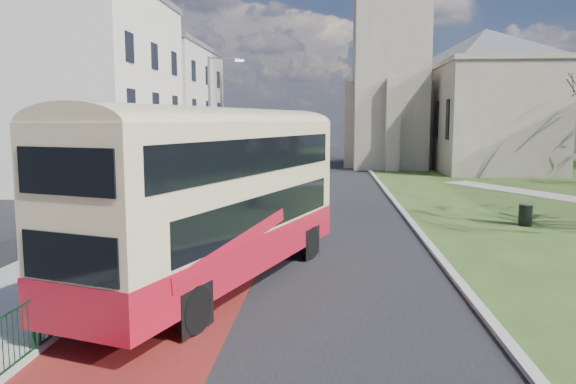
{
  "coord_description": "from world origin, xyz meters",
  "views": [
    {
      "loc": [
        2.57,
        -14.93,
        4.41
      ],
      "look_at": [
        1.17,
        3.91,
        2.0
      ],
      "focal_mm": 35.0,
      "sensor_mm": 36.0,
      "label": 1
    }
  ],
  "objects": [
    {
      "name": "road_carriageway",
      "position": [
        1.5,
        20.0,
        0.01
      ],
      "size": [
        9.0,
        120.0,
        0.01
      ],
      "primitive_type": "cube",
      "color": "black",
      "rests_on": "ground"
    },
    {
      "name": "street_block_far",
      "position": [
        -14.0,
        38.0,
        5.76
      ],
      "size": [
        10.3,
        16.3,
        11.5
      ],
      "color": "#B9AE9D",
      "rests_on": "ground"
    },
    {
      "name": "street_block_near",
      "position": [
        -14.0,
        22.0,
        6.51
      ],
      "size": [
        10.3,
        14.3,
        13.0
      ],
      "color": "silver",
      "rests_on": "ground"
    },
    {
      "name": "litter_bin",
      "position": [
        10.78,
        8.89,
        0.52
      ],
      "size": [
        0.68,
        0.68,
        0.95
      ],
      "rotation": [
        0.0,
        0.0,
        -0.18
      ],
      "color": "black",
      "rests_on": "grass_green"
    },
    {
      "name": "bus",
      "position": [
        -0.29,
        -0.4,
        2.6
      ],
      "size": [
        5.79,
        11.13,
        4.55
      ],
      "rotation": [
        0.0,
        0.0,
        -0.32
      ],
      "color": "#A60F22",
      "rests_on": "ground"
    },
    {
      "name": "pavement_west",
      "position": [
        -5.0,
        20.0,
        0.06
      ],
      "size": [
        4.0,
        120.0,
        0.12
      ],
      "primitive_type": "cube",
      "color": "gray",
      "rests_on": "ground"
    },
    {
      "name": "kerb_east",
      "position": [
        6.1,
        22.0,
        0.07
      ],
      "size": [
        0.25,
        80.0,
        0.13
      ],
      "primitive_type": "cube",
      "color": "#999993",
      "rests_on": "ground"
    },
    {
      "name": "streetlamp",
      "position": [
        -4.35,
        18.0,
        4.59
      ],
      "size": [
        2.13,
        0.18,
        8.0
      ],
      "color": "gray",
      "rests_on": "pavement_west"
    },
    {
      "name": "bus_lane",
      "position": [
        -1.2,
        20.0,
        0.01
      ],
      "size": [
        3.4,
        120.0,
        0.01
      ],
      "primitive_type": "cube",
      "color": "#591414",
      "rests_on": "ground"
    },
    {
      "name": "pedestrian_railing",
      "position": [
        -2.95,
        4.0,
        0.55
      ],
      "size": [
        0.07,
        24.0,
        1.12
      ],
      "color": "#0C381A",
      "rests_on": "ground"
    },
    {
      "name": "kerb_west",
      "position": [
        -3.0,
        20.0,
        0.07
      ],
      "size": [
        0.25,
        120.0,
        0.13
      ],
      "primitive_type": "cube",
      "color": "#999993",
      "rests_on": "ground"
    },
    {
      "name": "gothic_church",
      "position": [
        12.56,
        38.0,
        13.13
      ],
      "size": [
        16.38,
        18.0,
        40.0
      ],
      "color": "gray",
      "rests_on": "ground"
    },
    {
      "name": "ground",
      "position": [
        0.0,
        0.0,
        0.0
      ],
      "size": [
        160.0,
        160.0,
        0.0
      ],
      "primitive_type": "plane",
      "color": "black",
      "rests_on": "ground"
    }
  ]
}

